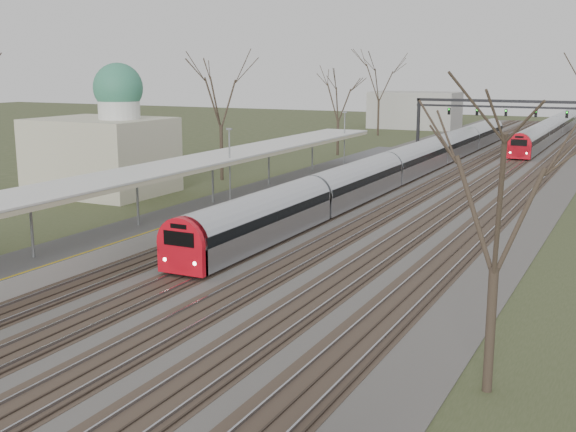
{
  "coord_description": "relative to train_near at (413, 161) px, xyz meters",
  "views": [
    {
      "loc": [
        16.78,
        -6.46,
        9.94
      ],
      "look_at": [
        -0.39,
        27.95,
        2.0
      ],
      "focal_mm": 45.0,
      "sensor_mm": 36.0,
      "label": 1
    }
  ],
  "objects": [
    {
      "name": "dome_building",
      "position": [
        -19.21,
        -20.1,
        2.24
      ],
      "size": [
        10.0,
        8.0,
        10.3
      ],
      "color": "beige",
      "rests_on": "ground"
    },
    {
      "name": "train_near",
      "position": [
        0.0,
        0.0,
        0.0
      ],
      "size": [
        2.62,
        75.21,
        3.05
      ],
      "color": "#A6A9B1",
      "rests_on": "ground"
    },
    {
      "name": "signal_gantry",
      "position": [
        2.79,
        26.88,
        3.43
      ],
      "size": [
        21.0,
        0.59,
        6.08
      ],
      "color": "black",
      "rests_on": "ground"
    },
    {
      "name": "canopy",
      "position": [
        -6.55,
        -25.12,
        2.45
      ],
      "size": [
        4.1,
        50.0,
        3.11
      ],
      "color": "slate",
      "rests_on": "platform"
    },
    {
      "name": "platform",
      "position": [
        -6.55,
        -20.6,
        -0.98
      ],
      "size": [
        3.5,
        69.0,
        1.0
      ],
      "primitive_type": "cube",
      "color": "#9E9B93",
      "rests_on": "ground"
    },
    {
      "name": "train_far",
      "position": [
        7.0,
        45.28,
        0.0
      ],
      "size": [
        2.62,
        60.21,
        3.05
      ],
      "color": "#A6A9B1",
      "rests_on": "ground"
    },
    {
      "name": "tree_west_far",
      "position": [
        -14.5,
        -10.1,
        6.54
      ],
      "size": [
        5.5,
        5.5,
        11.33
      ],
      "color": "#2D231C",
      "rests_on": "ground"
    },
    {
      "name": "tree_east_near",
      "position": [
        15.5,
        -43.1,
        5.08
      ],
      "size": [
        4.5,
        4.5,
        9.27
      ],
      "color": "#2D231C",
      "rests_on": "ground"
    },
    {
      "name": "track_bed",
      "position": [
        2.76,
        -3.1,
        -1.42
      ],
      "size": [
        24.0,
        160.0,
        0.22
      ],
      "color": "#474442",
      "rests_on": "ground"
    }
  ]
}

